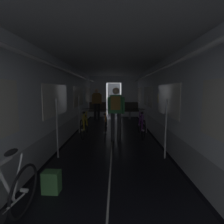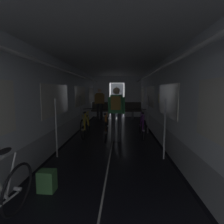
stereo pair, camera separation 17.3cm
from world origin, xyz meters
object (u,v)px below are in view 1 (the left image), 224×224
object	(u,v)px
bicycle_purple	(141,126)
backpack_on_floor	(52,182)
bench_seat_far_left	(98,109)
bicycle_yellow	(85,125)
bicycle_orange_in_aisle	(106,128)
person_cyclist_aisle	(116,109)
person_standing_near_bench	(97,102)
bench_seat_far_right	(130,109)

from	to	relation	value
bicycle_purple	backpack_on_floor	world-z (taller)	bicycle_purple
bench_seat_far_left	bicycle_yellow	xyz separation A→B (m)	(-0.07, -3.91, -0.18)
bicycle_yellow	bicycle_orange_in_aisle	size ratio (longest dim) A/B	1.00
bicycle_purple	bicycle_yellow	size ratio (longest dim) A/B	1.00
bench_seat_far_left	bicycle_orange_in_aisle	distance (m)	4.34
person_cyclist_aisle	person_standing_near_bench	world-z (taller)	same
bicycle_purple	person_standing_near_bench	xyz separation A→B (m)	(-1.89, 3.57, 0.59)
person_standing_near_bench	bicycle_purple	bearing A→B (deg)	-62.08
bench_seat_far_right	person_cyclist_aisle	bearing A→B (deg)	-99.75
bench_seat_far_right	person_cyclist_aisle	distance (m)	4.63
bicycle_yellow	bicycle_orange_in_aisle	distance (m)	0.84
bicycle_purple	bicycle_orange_in_aisle	xyz separation A→B (m)	(-1.21, -0.33, 0.00)
bench_seat_far_left	bench_seat_far_right	xyz separation A→B (m)	(1.80, 0.00, 0.00)
person_standing_near_bench	bicycle_orange_in_aisle	bearing A→B (deg)	-80.05
bicycle_yellow	person_cyclist_aisle	world-z (taller)	person_cyclist_aisle
bench_seat_far_right	bicycle_yellow	size ratio (longest dim) A/B	0.58
bicycle_purple	person_standing_near_bench	distance (m)	4.09
backpack_on_floor	bench_seat_far_left	bearing A→B (deg)	90.02
bench_seat_far_right	person_cyclist_aisle	size ratio (longest dim) A/B	0.58
person_cyclist_aisle	bicycle_orange_in_aisle	distance (m)	0.76
bicycle_orange_in_aisle	bench_seat_far_right	bearing A→B (deg)	75.42
bicycle_orange_in_aisle	person_standing_near_bench	size ratio (longest dim) A/B	1.00
bench_seat_far_right	bench_seat_far_left	bearing A→B (deg)	180.00
backpack_on_floor	person_cyclist_aisle	bearing A→B (deg)	70.83
bench_seat_far_left	bench_seat_far_right	world-z (taller)	same
bench_seat_far_right	backpack_on_floor	bearing A→B (deg)	-103.53
person_standing_near_bench	bicycle_yellow	bearing A→B (deg)	-91.22
bench_seat_far_left	person_standing_near_bench	distance (m)	0.55
bench_seat_far_left	bicycle_orange_in_aisle	xyz separation A→B (m)	(0.69, -4.28, -0.18)
person_cyclist_aisle	backpack_on_floor	world-z (taller)	person_cyclist_aisle
person_standing_near_bench	person_cyclist_aisle	bearing A→B (deg)	-76.30
bicycle_orange_in_aisle	person_standing_near_bench	world-z (taller)	person_standing_near_bench
bench_seat_far_left	bicycle_purple	size ratio (longest dim) A/B	0.58
bicycle_purple	bicycle_yellow	world-z (taller)	bicycle_yellow
bench_seat_far_left	backpack_on_floor	world-z (taller)	bench_seat_far_left
bench_seat_far_right	person_cyclist_aisle	xyz separation A→B (m)	(-0.78, -4.55, 0.45)
bench_seat_far_right	bicycle_purple	world-z (taller)	bench_seat_far_right
bench_seat_far_right	bicycle_orange_in_aisle	bearing A→B (deg)	-104.58
bicycle_yellow	person_standing_near_bench	world-z (taller)	person_standing_near_bench
bicycle_yellow	backpack_on_floor	world-z (taller)	bicycle_yellow
backpack_on_floor	person_standing_near_bench	bearing A→B (deg)	90.00
bicycle_purple	person_cyclist_aisle	xyz separation A→B (m)	(-0.88, -0.60, 0.63)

